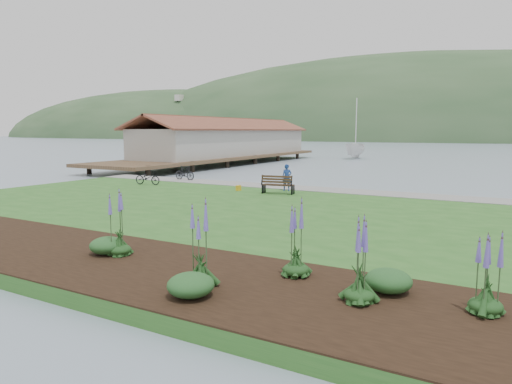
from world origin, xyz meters
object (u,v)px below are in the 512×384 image
Objects in this scene: person at (287,175)px; bicycle_a at (148,178)px; park_bench at (278,184)px; sailboat at (355,159)px.

bicycle_a is at bearing 170.03° from person.
park_bench is 40.46m from sailboat.
park_bench is 1.03× the size of bicycle_a.
park_bench is 1.48m from person.
sailboat reaches higher than bicycle_a.
park_bench is 1.01× the size of person.
bicycle_a is at bearing 171.62° from park_bench.
person is (-0.12, 1.43, 0.37)m from park_bench.
person is at bearing -83.71° from sailboat.
person is 1.02× the size of bicycle_a.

